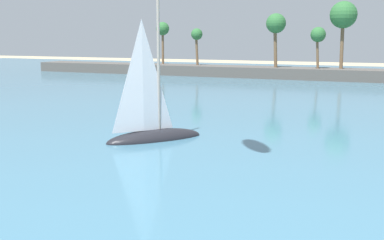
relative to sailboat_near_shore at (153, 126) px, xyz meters
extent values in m
cube|color=teal|center=(7.03, 37.25, -0.90)|extent=(220.00, 106.33, 0.06)
cube|color=#514C47|center=(7.03, 50.41, -0.03)|extent=(115.07, 6.00, 1.80)
cylinder|color=brown|center=(2.17, 49.64, 3.49)|extent=(0.68, 0.64, 5.25)
sphere|color=#2D6633|center=(2.17, 49.64, 6.10)|extent=(2.34, 2.34, 2.34)
cylinder|color=brown|center=(5.63, 50.84, 4.97)|extent=(0.61, 0.58, 8.21)
sphere|color=#2D6633|center=(5.63, 50.84, 9.07)|extent=(4.12, 4.12, 4.12)
cylinder|color=brown|center=(-4.54, 49.82, 4.38)|extent=(0.77, 0.85, 7.05)
sphere|color=#2D6633|center=(-4.54, 49.82, 7.89)|extent=(3.15, 3.15, 3.15)
cylinder|color=brown|center=(-25.83, 51.72, 4.05)|extent=(0.46, 0.43, 6.35)
sphere|color=#2D6633|center=(-25.83, 51.72, 7.22)|extent=(2.38, 2.38, 2.38)
cylinder|color=brown|center=(-18.78, 50.97, 3.55)|extent=(0.66, 0.57, 5.37)
sphere|color=#2D6633|center=(-18.78, 50.97, 6.22)|extent=(2.00, 2.00, 2.00)
ellipsoid|color=black|center=(0.09, 0.12, -0.87)|extent=(5.62, 6.46, 1.33)
cylinder|color=gray|center=(0.29, 0.38, 3.94)|extent=(0.20, 0.20, 8.29)
pyramid|color=silver|center=(-0.40, -0.51, 3.32)|extent=(1.98, 2.48, 7.04)
camera|label=1|loc=(14.69, -26.96, 5.71)|focal=44.96mm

